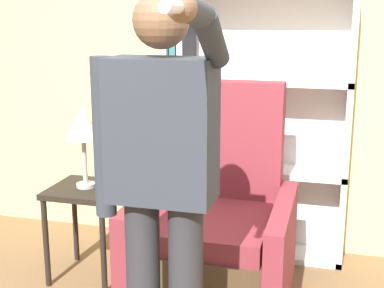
{
  "coord_description": "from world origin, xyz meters",
  "views": [
    {
      "loc": [
        0.45,
        -1.75,
        1.68
      ],
      "look_at": [
        -0.21,
        0.67,
        1.07
      ],
      "focal_mm": 50.0,
      "sensor_mm": 36.0,
      "label": 1
    }
  ],
  "objects_px": {
    "person_standing": "(162,178)",
    "table_lamp": "(83,125)",
    "bookcase": "(240,129)",
    "side_table": "(87,203)",
    "armchair": "(216,237)"
  },
  "relations": [
    {
      "from": "bookcase",
      "to": "side_table",
      "type": "distance_m",
      "value": 1.16
    },
    {
      "from": "person_standing",
      "to": "table_lamp",
      "type": "height_order",
      "value": "person_standing"
    },
    {
      "from": "table_lamp",
      "to": "bookcase",
      "type": "bearing_deg",
      "value": 37.9
    },
    {
      "from": "bookcase",
      "to": "table_lamp",
      "type": "height_order",
      "value": "bookcase"
    },
    {
      "from": "side_table",
      "to": "armchair",
      "type": "bearing_deg",
      "value": -3.63
    },
    {
      "from": "bookcase",
      "to": "side_table",
      "type": "relative_size",
      "value": 3.04
    },
    {
      "from": "armchair",
      "to": "table_lamp",
      "type": "distance_m",
      "value": 1.06
    },
    {
      "from": "bookcase",
      "to": "person_standing",
      "type": "relative_size",
      "value": 1.05
    },
    {
      "from": "person_standing",
      "to": "armchair",
      "type": "bearing_deg",
      "value": 87.64
    },
    {
      "from": "person_standing",
      "to": "side_table",
      "type": "bearing_deg",
      "value": 131.32
    },
    {
      "from": "bookcase",
      "to": "side_table",
      "type": "bearing_deg",
      "value": -142.1
    },
    {
      "from": "bookcase",
      "to": "person_standing",
      "type": "distance_m",
      "value": 1.62
    },
    {
      "from": "side_table",
      "to": "table_lamp",
      "type": "xyz_separation_m",
      "value": [
        0.0,
        -0.0,
        0.51
      ]
    },
    {
      "from": "table_lamp",
      "to": "side_table",
      "type": "bearing_deg",
      "value": 90.0
    },
    {
      "from": "person_standing",
      "to": "side_table",
      "type": "distance_m",
      "value": 1.35
    }
  ]
}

